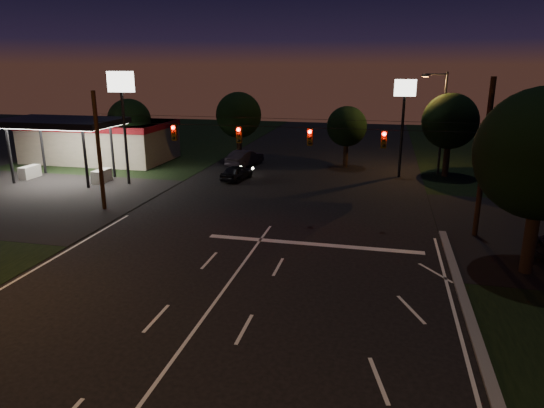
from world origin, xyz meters
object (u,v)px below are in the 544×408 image
(car_oncoming_b, at_px, (245,158))
(car_oncoming_a, at_px, (237,173))
(utility_pole_right, at_px, (474,236))
(tree_right_near, at_px, (543,155))

(car_oncoming_b, bearing_deg, car_oncoming_a, 114.78)
(utility_pole_right, height_order, car_oncoming_a, utility_pole_right)
(utility_pole_right, relative_size, car_oncoming_a, 2.34)
(tree_right_near, distance_m, car_oncoming_b, 29.76)
(utility_pole_right, height_order, tree_right_near, tree_right_near)
(utility_pole_right, xyz_separation_m, car_oncoming_a, (-17.69, 10.48, 0.66))
(utility_pole_right, relative_size, tree_right_near, 1.03)
(car_oncoming_b, bearing_deg, tree_right_near, 148.95)
(utility_pole_right, height_order, car_oncoming_b, utility_pole_right)
(tree_right_near, bearing_deg, car_oncoming_a, 141.44)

